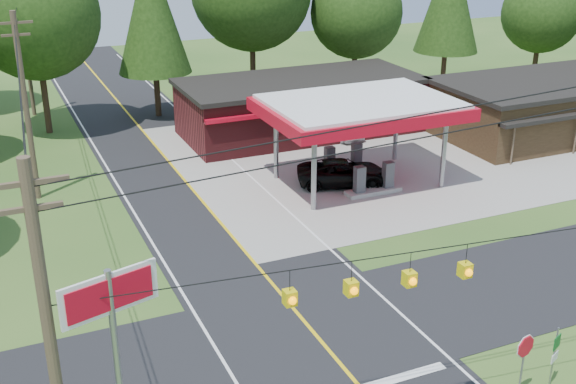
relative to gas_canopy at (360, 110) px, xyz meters
name	(u,v)px	position (x,y,z in m)	size (l,w,h in m)	color
ground	(315,334)	(-9.00, -13.00, -4.27)	(120.00, 120.00, 0.00)	#2D541D
main_highway	(315,334)	(-9.00, -13.00, -4.26)	(8.00, 120.00, 0.02)	black
cross_road	(315,334)	(-9.00, -13.00, -4.25)	(70.00, 7.00, 0.02)	black
lane_center_yellow	(315,333)	(-9.00, -13.00, -4.24)	(0.15, 110.00, 0.00)	yellow
gas_canopy	(360,110)	(0.00, 0.00, 0.00)	(10.60, 7.40, 4.88)	gray
convenience_store	(301,106)	(1.00, 9.98, -2.35)	(16.40, 7.55, 3.80)	#55181B
utility_pole_near_left	(51,346)	(-18.50, -18.00, 0.93)	(1.80, 0.30, 10.00)	#473828
utility_pole_far_left	(26,105)	(-17.00, 5.00, 0.93)	(1.80, 0.30, 10.00)	#473828
utility_pole_north	(26,52)	(-15.50, 22.00, 0.48)	(0.30, 0.30, 9.50)	#473828
overhead_beacons	(382,260)	(-10.00, -19.00, 1.95)	(17.04, 2.04, 1.03)	black
treeline_backdrop	(160,30)	(-8.18, 11.01, 3.22)	(70.27, 51.59, 13.30)	#332316
suv_car	(343,173)	(-0.94, -0.03, -3.54)	(5.22, 5.22, 1.45)	black
sedan_car	(339,126)	(3.00, 8.00, -3.53)	(4.33, 4.33, 1.47)	silver
big_stop_sign	(114,334)	(-17.00, -18.01, 0.89)	(2.49, 0.80, 6.93)	gray
octagonal_stop_sign	(525,352)	(-4.50, -19.01, -2.49)	(0.82, 0.22, 2.38)	gray
route_sign_post	(555,352)	(-3.20, -19.02, -2.88)	(0.44, 0.22, 2.32)	gray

